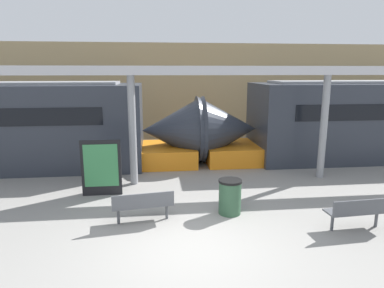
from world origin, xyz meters
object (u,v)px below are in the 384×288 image
(trash_bin, at_px, (230,197))
(bench_far, at_px, (358,210))
(bench_near, at_px, (143,204))
(poster_board, at_px, (101,168))
(support_column_far, at_px, (324,127))
(support_column_near, at_px, (132,131))

(trash_bin, bearing_deg, bench_far, -24.74)
(bench_near, bearing_deg, bench_far, -18.84)
(trash_bin, xyz_separation_m, poster_board, (-3.43, 1.72, 0.38))
(trash_bin, height_order, support_column_far, support_column_far)
(bench_near, xyz_separation_m, trash_bin, (2.19, 0.30, -0.03))
(poster_board, distance_m, support_column_near, 1.58)
(trash_bin, distance_m, support_column_far, 4.80)
(support_column_near, bearing_deg, poster_board, -132.41)
(bench_far, bearing_deg, support_column_near, 139.40)
(bench_far, relative_size, poster_board, 0.87)
(support_column_far, bearing_deg, poster_board, -172.44)
(trash_bin, distance_m, support_column_near, 3.92)
(bench_far, distance_m, support_column_near, 6.68)
(trash_bin, bearing_deg, support_column_near, 133.74)
(trash_bin, bearing_deg, support_column_far, 35.35)
(support_column_far, bearing_deg, support_column_near, 180.00)
(bench_far, bearing_deg, support_column_far, 70.75)
(poster_board, height_order, support_column_far, support_column_far)
(trash_bin, height_order, support_column_near, support_column_near)
(support_column_far, bearing_deg, bench_near, -153.51)
(trash_bin, relative_size, poster_board, 0.55)
(poster_board, bearing_deg, bench_far, -25.79)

